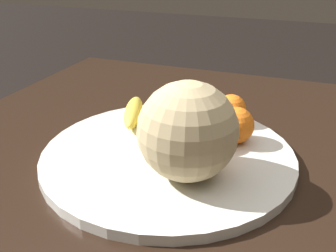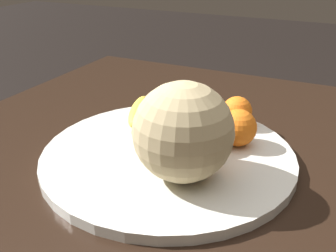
{
  "view_description": "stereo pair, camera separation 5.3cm",
  "coord_description": "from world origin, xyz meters",
  "px_view_note": "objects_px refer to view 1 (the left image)",
  "views": [
    {
      "loc": [
        -0.5,
        -0.17,
        1.11
      ],
      "look_at": [
        0.08,
        0.05,
        0.82
      ],
      "focal_mm": 42.0,
      "sensor_mm": 36.0,
      "label": 1
    },
    {
      "loc": [
        -0.48,
        -0.22,
        1.11
      ],
      "look_at": [
        0.08,
        0.05,
        0.82
      ],
      "focal_mm": 42.0,
      "sensor_mm": 36.0,
      "label": 2
    }
  ],
  "objects_px": {
    "orange_front_right": "(190,104)",
    "orange_back_left": "(200,129)",
    "kitchen_table": "(179,233)",
    "banana_bunch": "(172,118)",
    "orange_mid_center": "(231,109)",
    "melon": "(188,131)",
    "orange_front_left": "(236,125)",
    "fruit_bowl": "(168,155)",
    "produce_tag": "(212,134)"
  },
  "relations": [
    {
      "from": "fruit_bowl",
      "to": "melon",
      "type": "distance_m",
      "value": 0.12
    },
    {
      "from": "melon",
      "to": "orange_front_right",
      "type": "height_order",
      "value": "melon"
    },
    {
      "from": "orange_front_right",
      "to": "orange_back_left",
      "type": "relative_size",
      "value": 0.83
    },
    {
      "from": "fruit_bowl",
      "to": "orange_front_right",
      "type": "relative_size",
      "value": 8.08
    },
    {
      "from": "kitchen_table",
      "to": "banana_bunch",
      "type": "distance_m",
      "value": 0.23
    },
    {
      "from": "fruit_bowl",
      "to": "melon",
      "type": "xyz_separation_m",
      "value": [
        -0.06,
        -0.06,
        0.09
      ]
    },
    {
      "from": "kitchen_table",
      "to": "produce_tag",
      "type": "bearing_deg",
      "value": -1.84
    },
    {
      "from": "kitchen_table",
      "to": "orange_front_right",
      "type": "relative_size",
      "value": 22.68
    },
    {
      "from": "fruit_bowl",
      "to": "melon",
      "type": "height_order",
      "value": "melon"
    },
    {
      "from": "fruit_bowl",
      "to": "produce_tag",
      "type": "height_order",
      "value": "produce_tag"
    },
    {
      "from": "orange_mid_center",
      "to": "produce_tag",
      "type": "bearing_deg",
      "value": 162.07
    },
    {
      "from": "orange_front_left",
      "to": "orange_back_left",
      "type": "height_order",
      "value": "same"
    },
    {
      "from": "banana_bunch",
      "to": "orange_back_left",
      "type": "xyz_separation_m",
      "value": [
        -0.06,
        -0.08,
        0.01
      ]
    },
    {
      "from": "fruit_bowl",
      "to": "banana_bunch",
      "type": "height_order",
      "value": "banana_bunch"
    },
    {
      "from": "orange_back_left",
      "to": "produce_tag",
      "type": "bearing_deg",
      "value": -9.11
    },
    {
      "from": "melon",
      "to": "banana_bunch",
      "type": "relative_size",
      "value": 0.61
    },
    {
      "from": "melon",
      "to": "orange_front_left",
      "type": "bearing_deg",
      "value": -18.13
    },
    {
      "from": "kitchen_table",
      "to": "produce_tag",
      "type": "distance_m",
      "value": 0.21
    },
    {
      "from": "banana_bunch",
      "to": "orange_mid_center",
      "type": "bearing_deg",
      "value": -57.58
    },
    {
      "from": "kitchen_table",
      "to": "orange_front_left",
      "type": "xyz_separation_m",
      "value": [
        0.16,
        -0.05,
        0.15
      ]
    },
    {
      "from": "fruit_bowl",
      "to": "kitchen_table",
      "type": "bearing_deg",
      "value": -146.74
    },
    {
      "from": "fruit_bowl",
      "to": "produce_tag",
      "type": "distance_m",
      "value": 0.11
    },
    {
      "from": "orange_front_left",
      "to": "produce_tag",
      "type": "bearing_deg",
      "value": 72.26
    },
    {
      "from": "orange_front_right",
      "to": "orange_mid_center",
      "type": "relative_size",
      "value": 0.92
    },
    {
      "from": "orange_mid_center",
      "to": "orange_back_left",
      "type": "distance_m",
      "value": 0.12
    },
    {
      "from": "melon",
      "to": "orange_front_right",
      "type": "bearing_deg",
      "value": 16.91
    },
    {
      "from": "melon",
      "to": "produce_tag",
      "type": "bearing_deg",
      "value": 0.41
    },
    {
      "from": "banana_bunch",
      "to": "fruit_bowl",
      "type": "bearing_deg",
      "value": -162.49
    },
    {
      "from": "kitchen_table",
      "to": "melon",
      "type": "distance_m",
      "value": 0.19
    },
    {
      "from": "banana_bunch",
      "to": "melon",
      "type": "bearing_deg",
      "value": -150.94
    },
    {
      "from": "kitchen_table",
      "to": "banana_bunch",
      "type": "relative_size",
      "value": 4.93
    },
    {
      "from": "fruit_bowl",
      "to": "orange_front_left",
      "type": "height_order",
      "value": "orange_front_left"
    },
    {
      "from": "kitchen_table",
      "to": "banana_bunch",
      "type": "xyz_separation_m",
      "value": [
        0.18,
        0.08,
        0.13
      ]
    },
    {
      "from": "orange_mid_center",
      "to": "orange_back_left",
      "type": "bearing_deg",
      "value": 165.91
    },
    {
      "from": "melon",
      "to": "orange_back_left",
      "type": "bearing_deg",
      "value": 5.25
    },
    {
      "from": "orange_front_right",
      "to": "orange_mid_center",
      "type": "height_order",
      "value": "orange_mid_center"
    },
    {
      "from": "melon",
      "to": "produce_tag",
      "type": "relative_size",
      "value": 1.54
    },
    {
      "from": "kitchen_table",
      "to": "produce_tag",
      "type": "height_order",
      "value": "produce_tag"
    },
    {
      "from": "kitchen_table",
      "to": "banana_bunch",
      "type": "bearing_deg",
      "value": 24.16
    },
    {
      "from": "kitchen_table",
      "to": "melon",
      "type": "relative_size",
      "value": 8.07
    },
    {
      "from": "produce_tag",
      "to": "melon",
      "type": "bearing_deg",
      "value": -164.1
    },
    {
      "from": "banana_bunch",
      "to": "orange_front_left",
      "type": "xyz_separation_m",
      "value": [
        -0.02,
        -0.13,
        0.01
      ]
    },
    {
      "from": "orange_front_right",
      "to": "produce_tag",
      "type": "bearing_deg",
      "value": -134.91
    },
    {
      "from": "orange_mid_center",
      "to": "orange_back_left",
      "type": "height_order",
      "value": "orange_back_left"
    },
    {
      "from": "kitchen_table",
      "to": "fruit_bowl",
      "type": "height_order",
      "value": "fruit_bowl"
    },
    {
      "from": "orange_front_right",
      "to": "orange_mid_center",
      "type": "distance_m",
      "value": 0.09
    },
    {
      "from": "melon",
      "to": "orange_back_left",
      "type": "xyz_separation_m",
      "value": [
        0.11,
        0.01,
        -0.04
      ]
    },
    {
      "from": "orange_back_left",
      "to": "orange_front_left",
      "type": "bearing_deg",
      "value": -56.19
    },
    {
      "from": "orange_front_left",
      "to": "melon",
      "type": "bearing_deg",
      "value": 161.87
    },
    {
      "from": "orange_front_left",
      "to": "orange_mid_center",
      "type": "height_order",
      "value": "orange_front_left"
    }
  ]
}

